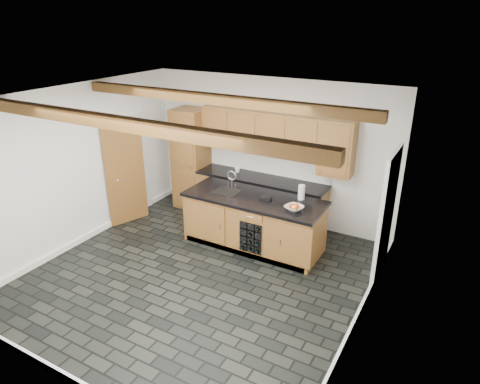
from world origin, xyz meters
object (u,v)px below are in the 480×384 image
object	(u,v)px
kitchen_scale	(266,198)
fruit_bowl	(294,208)
island	(254,222)
paper_towel	(301,192)

from	to	relation	value
kitchen_scale	fruit_bowl	distance (m)	0.61
island	fruit_bowl	xyz separation A→B (m)	(0.79, -0.13, 0.50)
fruit_bowl	paper_towel	xyz separation A→B (m)	(-0.06, 0.46, 0.09)
island	paper_towel	world-z (taller)	paper_towel
kitchen_scale	paper_towel	world-z (taller)	paper_towel
island	kitchen_scale	bearing A→B (deg)	11.24
paper_towel	kitchen_scale	bearing A→B (deg)	-150.21
island	kitchen_scale	xyz separation A→B (m)	(0.21, 0.04, 0.49)
kitchen_scale	fruit_bowl	world-z (taller)	fruit_bowl
island	kitchen_scale	distance (m)	0.54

